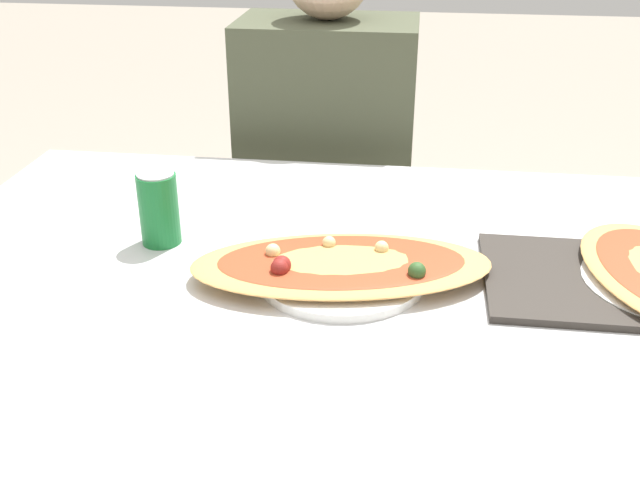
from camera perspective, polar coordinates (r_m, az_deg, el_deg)
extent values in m
cube|color=silver|center=(1.19, -1.62, -3.28)|extent=(1.30, 0.98, 0.04)
cylinder|color=#99999E|center=(1.90, -17.31, -5.46)|extent=(0.05, 0.05, 0.72)
cylinder|color=#99999E|center=(1.80, 20.12, -8.03)|extent=(0.05, 0.05, 0.72)
cube|color=black|center=(1.99, 0.62, -0.31)|extent=(0.40, 0.40, 0.04)
cube|color=black|center=(2.07, 1.29, 8.18)|extent=(0.38, 0.03, 0.46)
cylinder|color=#38383D|center=(1.95, 4.99, -8.77)|extent=(0.03, 0.03, 0.41)
cylinder|color=#38383D|center=(1.99, -4.93, -8.02)|extent=(0.03, 0.03, 0.41)
cylinder|color=#38383D|center=(2.24, 5.46, -3.77)|extent=(0.03, 0.03, 0.41)
cylinder|color=#38383D|center=(2.27, -3.15, -3.22)|extent=(0.03, 0.03, 0.41)
cylinder|color=#2D2D38|center=(1.97, 2.82, -7.60)|extent=(0.10, 0.10, 0.45)
cylinder|color=#2D2D38|center=(1.99, -2.58, -7.20)|extent=(0.10, 0.10, 0.45)
cube|color=#474C38|center=(1.85, 0.55, 7.73)|extent=(0.42, 0.27, 0.57)
cylinder|color=white|center=(1.16, 1.63, -2.63)|extent=(0.26, 0.26, 0.01)
ellipsoid|color=tan|center=(1.15, 1.64, -1.89)|extent=(0.49, 0.29, 0.02)
ellipsoid|color=#B24223|center=(1.15, 1.64, -1.63)|extent=(0.40, 0.24, 0.01)
sphere|color=maroon|center=(1.11, -3.10, -2.13)|extent=(0.03, 0.03, 0.03)
sphere|color=#335928|center=(1.11, 7.39, -2.34)|extent=(0.03, 0.03, 0.03)
sphere|color=maroon|center=(1.12, -2.93, -1.91)|extent=(0.03, 0.03, 0.03)
sphere|color=beige|center=(1.19, 0.69, -0.21)|extent=(0.02, 0.02, 0.02)
sphere|color=beige|center=(1.18, 4.72, -0.58)|extent=(0.02, 0.02, 0.02)
sphere|color=beige|center=(1.16, -3.61, -0.85)|extent=(0.02, 0.02, 0.02)
cylinder|color=#197233|center=(1.27, -12.18, 2.31)|extent=(0.07, 0.07, 0.12)
cylinder|color=silver|center=(1.25, -12.45, 4.93)|extent=(0.06, 0.06, 0.00)
cube|color=#332D28|center=(1.23, 22.28, -3.04)|extent=(0.42, 0.27, 0.01)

